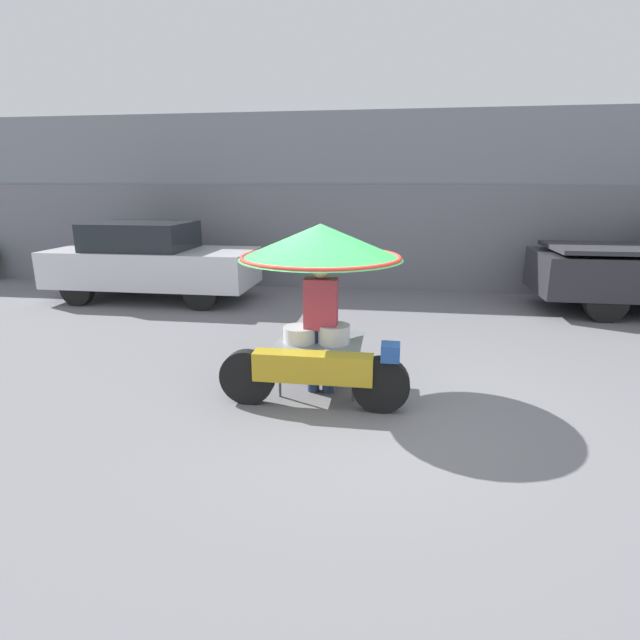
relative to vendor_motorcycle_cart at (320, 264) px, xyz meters
name	(u,v)px	position (x,y,z in m)	size (l,w,h in m)	color
ground_plane	(358,409)	(0.51, -0.50, -1.54)	(36.00, 36.00, 0.00)	slate
shopfront_building	(383,202)	(0.51, 7.10, 0.45)	(28.00, 2.06, 3.99)	gray
vendor_motorcycle_cart	(320,264)	(0.00, 0.00, 0.00)	(2.13, 1.90, 1.99)	black
vendor_person	(321,320)	(0.02, -0.07, -0.64)	(0.38, 0.22, 1.60)	navy
parked_car	(151,261)	(-4.29, 4.28, -0.69)	(4.29, 1.74, 1.64)	black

